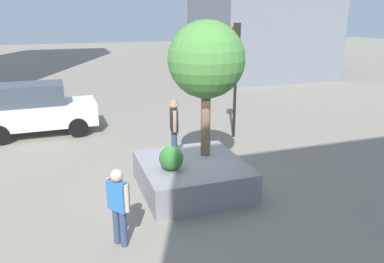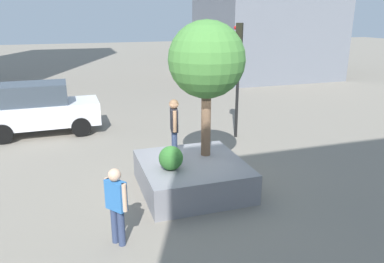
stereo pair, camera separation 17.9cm
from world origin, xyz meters
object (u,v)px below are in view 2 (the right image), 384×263
object	(u,v)px
police_car	(40,108)
traffic_light_corner	(238,61)
planter_ledge	(192,175)
skateboarder	(174,125)
skateboard	(175,158)
passerby_with_bag	(116,201)
plaza_tree	(207,61)

from	to	relation	value
police_car	traffic_light_corner	bearing A→B (deg)	-21.37
planter_ledge	traffic_light_corner	distance (m)	5.79
skateboarder	skateboard	bearing A→B (deg)	-172.87
passerby_with_bag	traffic_light_corner	bearing A→B (deg)	47.70
skateboard	skateboarder	xyz separation A→B (m)	(0.00, 0.00, 1.00)
planter_ledge	skateboarder	world-z (taller)	skateboarder
planter_ledge	skateboarder	distance (m)	1.56
planter_ledge	traffic_light_corner	xyz separation A→B (m)	(3.19, 4.03, 2.66)
plaza_tree	skateboarder	size ratio (longest dim) A/B	2.28
skateboard	skateboarder	world-z (taller)	skateboarder
police_car	traffic_light_corner	world-z (taller)	traffic_light_corner
plaza_tree	skateboard	world-z (taller)	plaza_tree
skateboarder	traffic_light_corner	distance (m)	5.33
planter_ledge	traffic_light_corner	bearing A→B (deg)	51.62
plaza_tree	traffic_light_corner	xyz separation A→B (m)	(2.63, 3.62, -0.53)
skateboarder	police_car	world-z (taller)	skateboarder
plaza_tree	traffic_light_corner	world-z (taller)	plaza_tree
police_car	traffic_light_corner	distance (m)	8.39
plaza_tree	police_car	distance (m)	8.63
skateboarder	police_car	xyz separation A→B (m)	(-3.98, 6.70, -0.81)
skateboard	traffic_light_corner	bearing A→B (deg)	45.89
planter_ledge	traffic_light_corner	world-z (taller)	traffic_light_corner
planter_ledge	skateboarder	size ratio (longest dim) A/B	1.75
plaza_tree	skateboarder	xyz separation A→B (m)	(-0.98, -0.11, -1.72)
police_car	passerby_with_bag	bearing A→B (deg)	-77.35
skateboard	passerby_with_bag	xyz separation A→B (m)	(-1.94, -2.38, 0.13)
skateboarder	plaza_tree	bearing A→B (deg)	6.35
skateboard	skateboarder	distance (m)	1.00
skateboarder	passerby_with_bag	distance (m)	3.19
skateboard	police_car	bearing A→B (deg)	120.68
plaza_tree	passerby_with_bag	bearing A→B (deg)	-139.63
traffic_light_corner	passerby_with_bag	distance (m)	8.51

